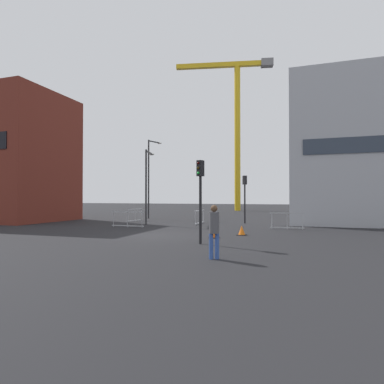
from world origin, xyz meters
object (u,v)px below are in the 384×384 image
(traffic_cone_striped, at_px, (242,231))
(traffic_cone_on_verge, at_px, (214,234))
(construction_crane, at_px, (236,113))
(streetlamp_short, at_px, (147,178))
(streetlamp_tall, at_px, (150,172))
(pedestrian_walking, at_px, (214,227))
(traffic_light_island, at_px, (200,187))
(traffic_light_median, at_px, (245,191))

(traffic_cone_striped, height_order, traffic_cone_on_verge, traffic_cone_striped)
(construction_crane, height_order, streetlamp_short, construction_crane)
(construction_crane, relative_size, traffic_cone_on_verge, 48.54)
(streetlamp_tall, xyz_separation_m, pedestrian_walking, (10.97, -17.85, -3.42))
(traffic_light_island, relative_size, traffic_cone_striped, 7.12)
(traffic_cone_striped, bearing_deg, traffic_light_island, -106.97)
(construction_crane, xyz_separation_m, traffic_light_island, (4.90, -35.27, -12.53))
(streetlamp_short, bearing_deg, traffic_light_island, -51.85)
(traffic_cone_striped, bearing_deg, traffic_light_median, 97.72)
(construction_crane, distance_m, streetlamp_tall, 23.58)
(traffic_light_median, bearing_deg, pedestrian_walking, -84.96)
(traffic_light_island, bearing_deg, streetlamp_short, 128.15)
(streetlamp_short, relative_size, pedestrian_walking, 3.17)
(construction_crane, height_order, traffic_light_median, construction_crane)
(construction_crane, bearing_deg, pedestrian_walking, -80.64)
(traffic_light_island, bearing_deg, pedestrian_walking, -65.59)
(construction_crane, xyz_separation_m, traffic_cone_striped, (6.09, -31.38, -14.79))
(streetlamp_tall, xyz_separation_m, traffic_light_median, (9.65, -2.84, -1.93))
(construction_crane, distance_m, streetlamp_short, 28.82)
(traffic_light_island, bearing_deg, traffic_light_median, 89.48)
(traffic_cone_on_verge, bearing_deg, streetlamp_short, 136.74)
(construction_crane, distance_m, traffic_cone_on_verge, 36.49)
(traffic_light_island, bearing_deg, streetlamp_tall, 122.99)
(traffic_light_median, bearing_deg, traffic_light_island, -90.52)
(construction_crane, bearing_deg, streetlamp_short, -94.57)
(traffic_cone_on_verge, bearing_deg, streetlamp_tall, 127.67)
(construction_crane, relative_size, traffic_light_median, 6.13)
(streetlamp_tall, height_order, traffic_cone_striped, streetlamp_tall)
(traffic_light_island, xyz_separation_m, traffic_cone_striped, (1.19, 3.89, -2.27))
(streetlamp_short, distance_m, traffic_light_median, 7.76)
(streetlamp_short, relative_size, traffic_light_median, 1.52)
(streetlamp_short, relative_size, traffic_light_island, 1.55)
(construction_crane, bearing_deg, traffic_cone_on_verge, -81.47)
(traffic_light_median, xyz_separation_m, pedestrian_walking, (1.32, -15.01, -1.49))
(pedestrian_walking, bearing_deg, construction_crane, 99.36)
(traffic_light_island, distance_m, traffic_cone_on_verge, 3.24)
(traffic_cone_striped, relative_size, traffic_cone_on_verge, 1.09)
(pedestrian_walking, bearing_deg, streetlamp_short, 124.95)
(traffic_light_median, height_order, pedestrian_walking, traffic_light_median)
(traffic_light_median, distance_m, traffic_light_island, 11.85)
(construction_crane, distance_m, pedestrian_walking, 41.37)
(streetlamp_tall, relative_size, traffic_cone_on_verge, 16.01)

